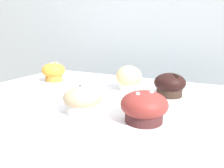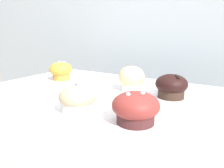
{
  "view_description": "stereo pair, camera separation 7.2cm",
  "coord_description": "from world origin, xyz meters",
  "px_view_note": "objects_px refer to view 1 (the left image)",
  "views": [
    {
      "loc": [
        0.33,
        -0.65,
        1.17
      ],
      "look_at": [
        0.02,
        -0.02,
        0.99
      ],
      "focal_mm": 35.0,
      "sensor_mm": 36.0,
      "label": 1
    },
    {
      "loc": [
        0.4,
        -0.62,
        1.17
      ],
      "look_at": [
        0.02,
        -0.02,
        0.99
      ],
      "focal_mm": 35.0,
      "sensor_mm": 36.0,
      "label": 2
    }
  ],
  "objects_px": {
    "muffin_front_center": "(144,107)",
    "muffin_back_right": "(170,85)",
    "muffin_back_left": "(54,72)",
    "muffin_front_right": "(129,78)",
    "muffin_front_left": "(83,100)",
    "serving_plate": "(34,90)"
  },
  "relations": [
    {
      "from": "muffin_front_center",
      "to": "muffin_back_right",
      "type": "xyz_separation_m",
      "value": [
        0.01,
        0.25,
        0.0
      ]
    },
    {
      "from": "muffin_front_center",
      "to": "muffin_back_left",
      "type": "distance_m",
      "value": 0.56
    },
    {
      "from": "muffin_back_right",
      "to": "muffin_front_right",
      "type": "distance_m",
      "value": 0.15
    },
    {
      "from": "muffin_front_center",
      "to": "muffin_back_left",
      "type": "height_order",
      "value": "muffin_back_left"
    },
    {
      "from": "muffin_front_left",
      "to": "muffin_front_right",
      "type": "xyz_separation_m",
      "value": [
        0.02,
        0.27,
        0.01
      ]
    },
    {
      "from": "muffin_front_right",
      "to": "muffin_front_center",
      "type": "bearing_deg",
      "value": -60.78
    },
    {
      "from": "muffin_back_left",
      "to": "muffin_front_right",
      "type": "xyz_separation_m",
      "value": [
        0.35,
        0.01,
        0.0
      ]
    },
    {
      "from": "muffin_front_center",
      "to": "muffin_front_left",
      "type": "distance_m",
      "value": 0.17
    },
    {
      "from": "muffin_back_right",
      "to": "serving_plate",
      "type": "xyz_separation_m",
      "value": [
        -0.47,
        -0.16,
        -0.03
      ]
    },
    {
      "from": "muffin_back_left",
      "to": "muffin_back_right",
      "type": "relative_size",
      "value": 0.94
    },
    {
      "from": "muffin_front_left",
      "to": "muffin_front_right",
      "type": "height_order",
      "value": "muffin_front_right"
    },
    {
      "from": "muffin_front_left",
      "to": "muffin_front_right",
      "type": "relative_size",
      "value": 1.09
    },
    {
      "from": "muffin_back_left",
      "to": "muffin_back_right",
      "type": "bearing_deg",
      "value": -0.22
    },
    {
      "from": "muffin_front_center",
      "to": "muffin_front_right",
      "type": "distance_m",
      "value": 0.29
    },
    {
      "from": "muffin_back_right",
      "to": "muffin_front_left",
      "type": "distance_m",
      "value": 0.32
    },
    {
      "from": "muffin_back_right",
      "to": "muffin_front_left",
      "type": "relative_size",
      "value": 1.02
    },
    {
      "from": "muffin_back_right",
      "to": "muffin_back_left",
      "type": "bearing_deg",
      "value": 179.78
    },
    {
      "from": "muffin_back_left",
      "to": "serving_plate",
      "type": "bearing_deg",
      "value": -75.67
    },
    {
      "from": "muffin_back_left",
      "to": "muffin_front_right",
      "type": "distance_m",
      "value": 0.35
    },
    {
      "from": "muffin_front_left",
      "to": "serving_plate",
      "type": "xyz_separation_m",
      "value": [
        -0.29,
        0.1,
        -0.03
      ]
    },
    {
      "from": "muffin_front_right",
      "to": "muffin_front_left",
      "type": "bearing_deg",
      "value": -95.16
    },
    {
      "from": "muffin_front_center",
      "to": "muffin_front_left",
      "type": "height_order",
      "value": "muffin_front_center"
    }
  ]
}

